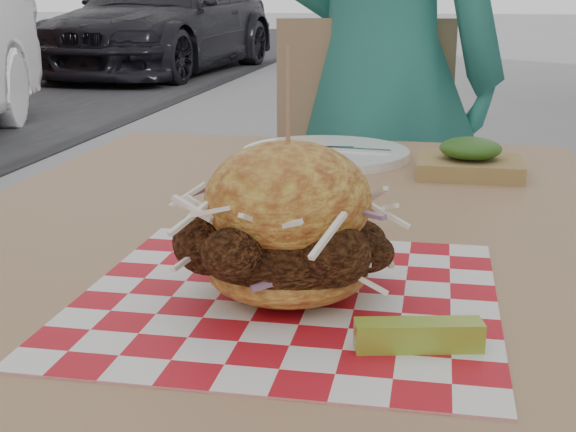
# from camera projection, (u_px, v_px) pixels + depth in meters

# --- Properties ---
(diner) EXTENTS (0.67, 0.50, 1.65)m
(diner) POSITION_uv_depth(u_px,v_px,m) (377.00, 73.00, 1.89)
(diner) COLOR #29786C
(diner) RESTS_ON ground
(car_dark) EXTENTS (2.25, 4.62, 1.29)m
(car_dark) POSITION_uv_depth(u_px,v_px,m) (165.00, 21.00, 10.29)
(car_dark) COLOR black
(car_dark) RESTS_ON ground
(patio_table) EXTENTS (0.80, 1.20, 0.75)m
(patio_table) POSITION_uv_depth(u_px,v_px,m) (272.00, 298.00, 0.92)
(patio_table) COLOR #A47A5B
(patio_table) RESTS_ON ground
(patio_chair) EXTENTS (0.49, 0.50, 0.95)m
(patio_chair) POSITION_uv_depth(u_px,v_px,m) (351.00, 194.00, 1.88)
(patio_chair) COLOR #A47A5B
(patio_chair) RESTS_ON ground
(paper_liner) EXTENTS (0.36, 0.36, 0.00)m
(paper_liner) POSITION_uv_depth(u_px,v_px,m) (288.00, 297.00, 0.70)
(paper_liner) COLOR red
(paper_liner) RESTS_ON patio_table
(sandwich) EXTENTS (0.19, 0.19, 0.21)m
(sandwich) POSITION_uv_depth(u_px,v_px,m) (288.00, 231.00, 0.69)
(sandwich) COLOR gold
(sandwich) RESTS_ON paper_liner
(pickle_spear) EXTENTS (0.10, 0.04, 0.02)m
(pickle_spear) POSITION_uv_depth(u_px,v_px,m) (419.00, 335.00, 0.60)
(pickle_spear) COLOR #9FA730
(pickle_spear) RESTS_ON paper_liner
(place_setting) EXTENTS (0.27, 0.27, 0.02)m
(place_setting) POSITION_uv_depth(u_px,v_px,m) (326.00, 154.00, 1.29)
(place_setting) COLOR white
(place_setting) RESTS_ON patio_table
(kraft_tray) EXTENTS (0.15, 0.12, 0.06)m
(kraft_tray) POSITION_uv_depth(u_px,v_px,m) (470.00, 160.00, 1.17)
(kraft_tray) COLOR olive
(kraft_tray) RESTS_ON patio_table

